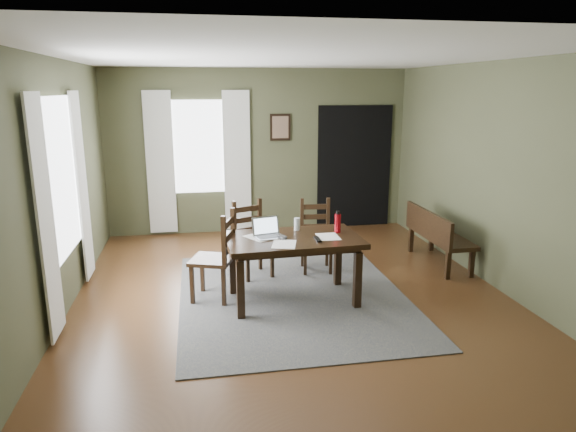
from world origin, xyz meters
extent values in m
cube|color=#492C16|center=(0.00, 0.00, -0.01)|extent=(5.00, 6.00, 0.01)
cube|color=#484C31|center=(0.00, 3.00, 1.35)|extent=(5.00, 0.02, 2.70)
cube|color=#484C31|center=(0.00, -3.00, 1.35)|extent=(5.00, 0.02, 2.70)
cube|color=#484C31|center=(-2.50, 0.00, 1.35)|extent=(0.02, 6.00, 2.70)
cube|color=#484C31|center=(2.50, 0.00, 1.35)|extent=(0.02, 6.00, 2.70)
cube|color=white|center=(0.00, 0.00, 2.70)|extent=(5.00, 6.00, 0.02)
cube|color=#454545|center=(0.00, 0.00, 0.01)|extent=(2.60, 3.20, 0.01)
cube|color=black|center=(-0.02, -0.12, 0.73)|extent=(1.53, 0.96, 0.06)
cube|color=black|center=(-0.02, -0.12, 0.67)|extent=(1.36, 0.79, 0.05)
cube|color=black|center=(-0.65, -0.49, 0.33)|extent=(0.08, 0.08, 0.64)
cube|color=black|center=(-0.68, 0.20, 0.33)|extent=(0.08, 0.08, 0.64)
cube|color=black|center=(0.64, -0.44, 0.33)|extent=(0.08, 0.08, 0.64)
cube|color=black|center=(0.62, 0.26, 0.33)|extent=(0.08, 0.08, 0.64)
cube|color=black|center=(-0.92, 0.09, 0.48)|extent=(0.58, 0.58, 0.04)
cube|color=black|center=(-1.03, 0.33, 0.23)|extent=(0.05, 0.05, 0.44)
cube|color=black|center=(-0.69, 0.21, 0.23)|extent=(0.05, 0.05, 0.44)
cube|color=black|center=(-1.15, -0.02, 0.23)|extent=(0.05, 0.05, 0.44)
cube|color=black|center=(-0.81, -0.14, 0.23)|extent=(0.05, 0.05, 0.44)
cube|color=black|center=(-0.66, 0.21, 0.77)|extent=(0.06, 0.06, 0.56)
cube|color=black|center=(-0.79, -0.16, 0.77)|extent=(0.06, 0.06, 0.56)
cube|color=black|center=(-0.73, 0.03, 0.62)|extent=(0.13, 0.32, 0.08)
cube|color=black|center=(-0.73, 0.03, 0.77)|extent=(0.13, 0.32, 0.08)
cube|color=black|center=(-0.73, 0.03, 0.92)|extent=(0.13, 0.32, 0.08)
cube|color=black|center=(-0.36, 0.75, 0.45)|extent=(0.54, 0.54, 0.04)
cube|color=black|center=(-0.47, 0.53, 0.22)|extent=(0.05, 0.05, 0.41)
cube|color=black|center=(-0.58, 0.86, 0.22)|extent=(0.05, 0.05, 0.41)
cube|color=black|center=(-0.15, 0.64, 0.22)|extent=(0.05, 0.05, 0.41)
cube|color=black|center=(-0.26, 0.97, 0.22)|extent=(0.05, 0.05, 0.41)
cube|color=black|center=(-0.60, 0.87, 0.72)|extent=(0.06, 0.06, 0.52)
cube|color=black|center=(-0.25, 0.99, 0.72)|extent=(0.06, 0.06, 0.52)
cube|color=black|center=(-0.43, 0.93, 0.58)|extent=(0.30, 0.12, 0.07)
cube|color=black|center=(-0.43, 0.93, 0.72)|extent=(0.30, 0.12, 0.07)
cube|color=black|center=(-0.43, 0.93, 0.86)|extent=(0.30, 0.12, 0.07)
cube|color=black|center=(0.47, 0.80, 0.43)|extent=(0.45, 0.45, 0.04)
cube|color=black|center=(0.29, 0.65, 0.21)|extent=(0.04, 0.04, 0.40)
cube|color=black|center=(0.32, 0.98, 0.21)|extent=(0.04, 0.04, 0.40)
cube|color=black|center=(0.62, 0.62, 0.21)|extent=(0.04, 0.04, 0.40)
cube|color=black|center=(0.66, 0.95, 0.21)|extent=(0.04, 0.04, 0.40)
cube|color=black|center=(0.32, 1.00, 0.70)|extent=(0.05, 0.05, 0.51)
cube|color=black|center=(0.67, 0.97, 0.70)|extent=(0.05, 0.05, 0.51)
cube|color=black|center=(0.49, 0.99, 0.56)|extent=(0.31, 0.06, 0.07)
cube|color=black|center=(0.49, 0.99, 0.70)|extent=(0.31, 0.06, 0.07)
cube|color=black|center=(0.49, 0.99, 0.84)|extent=(0.31, 0.06, 0.07)
cube|color=black|center=(2.22, 0.78, 0.40)|extent=(0.43, 1.35, 0.06)
cube|color=black|center=(2.38, 0.21, 0.19)|extent=(0.06, 0.06, 0.38)
cube|color=black|center=(2.06, 0.21, 0.19)|extent=(0.06, 0.06, 0.38)
cube|color=black|center=(2.38, 1.36, 0.19)|extent=(0.06, 0.06, 0.38)
cube|color=black|center=(2.06, 1.36, 0.19)|extent=(0.06, 0.06, 0.38)
cube|color=black|center=(2.03, 0.78, 0.60)|extent=(0.05, 1.35, 0.33)
cube|color=#B7B7BC|center=(-0.28, -0.09, 0.77)|extent=(0.36, 0.28, 0.02)
cube|color=#B7B7BC|center=(-0.31, 0.02, 0.87)|extent=(0.32, 0.13, 0.21)
cube|color=silver|center=(-0.31, 0.01, 0.87)|extent=(0.28, 0.10, 0.17)
cube|color=#3F3F42|center=(-0.28, -0.10, 0.78)|extent=(0.29, 0.19, 0.00)
cube|color=#3F3F42|center=(-0.15, -0.16, 0.78)|extent=(0.09, 0.12, 0.03)
cube|color=black|center=(0.23, -0.27, 0.77)|extent=(0.05, 0.19, 0.02)
cylinder|color=silver|center=(0.08, 0.16, 0.83)|extent=(0.08, 0.08, 0.15)
cylinder|color=#B40D18|center=(0.53, -0.01, 0.87)|extent=(0.07, 0.07, 0.22)
cylinder|color=black|center=(0.53, -0.01, 0.99)|extent=(0.04, 0.04, 0.03)
cube|color=white|center=(-0.38, -0.05, 0.76)|extent=(0.39, 0.42, 0.00)
cube|color=white|center=(0.37, -0.17, 0.76)|extent=(0.24, 0.31, 0.00)
cube|color=white|center=(-0.16, -0.37, 0.76)|extent=(0.32, 0.37, 0.00)
cube|color=white|center=(-2.47, 0.20, 1.45)|extent=(0.01, 1.30, 1.70)
cube|color=white|center=(-1.00, 2.97, 1.45)|extent=(1.00, 0.01, 1.50)
cube|color=silver|center=(-2.44, -0.62, 1.20)|extent=(0.03, 0.48, 2.30)
cube|color=silver|center=(-2.44, 1.02, 1.20)|extent=(0.03, 0.48, 2.30)
cube|color=silver|center=(-1.62, 2.94, 1.20)|extent=(0.44, 0.03, 2.30)
cube|color=silver|center=(-0.38, 2.94, 1.20)|extent=(0.44, 0.03, 2.30)
cube|color=black|center=(0.35, 2.97, 1.75)|extent=(0.34, 0.03, 0.44)
cube|color=brown|center=(0.35, 2.96, 1.75)|extent=(0.27, 0.01, 0.36)
cube|color=black|center=(1.65, 2.97, 1.05)|extent=(1.30, 0.03, 2.10)
camera|label=1|loc=(-1.05, -5.52, 2.37)|focal=32.00mm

